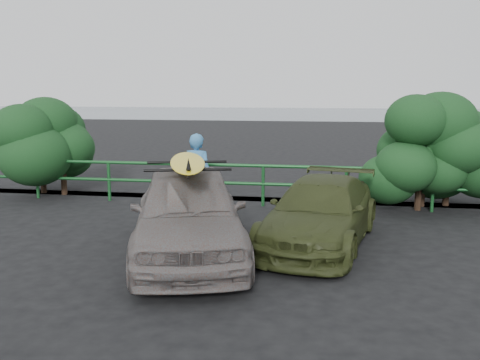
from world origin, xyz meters
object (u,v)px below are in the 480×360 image
object	(u,v)px
guardrail	(223,184)
sedan	(188,212)
man	(197,175)
surfboard	(187,162)
olive_vehicle	(321,212)

from	to	relation	value
guardrail	sedan	size ratio (longest dim) A/B	3.06
guardrail	man	world-z (taller)	man
guardrail	sedan	bearing A→B (deg)	-87.09
sedan	man	bearing A→B (deg)	85.17
man	surfboard	xyz separation A→B (m)	(0.55, -2.87, 0.70)
surfboard	sedan	bearing A→B (deg)	74.29
olive_vehicle	surfboard	distance (m)	2.70
sedan	man	world-z (taller)	man
sedan	olive_vehicle	size ratio (longest dim) A/B	1.10
olive_vehicle	man	size ratio (longest dim) A/B	2.21
guardrail	man	size ratio (longest dim) A/B	7.41
guardrail	sedan	distance (m)	4.21
olive_vehicle	man	world-z (taller)	man
surfboard	olive_vehicle	bearing A→B (deg)	10.64
sedan	olive_vehicle	distance (m)	2.49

